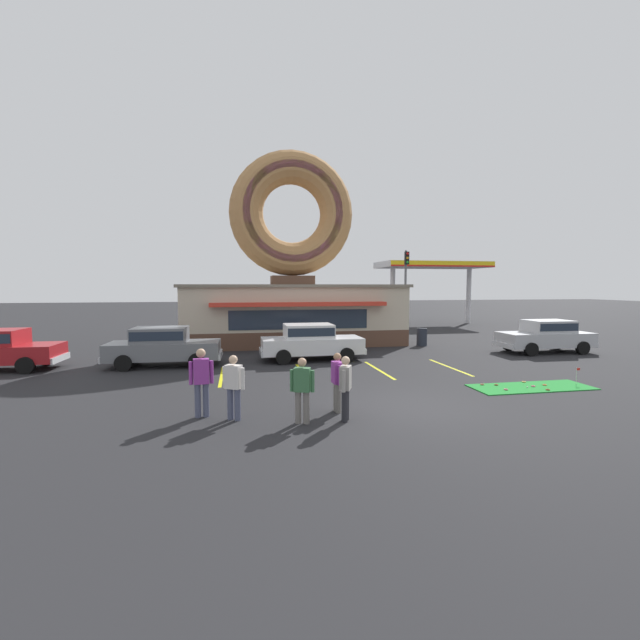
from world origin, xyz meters
TOP-DOWN VIEW (x-y plane):
  - ground_plane at (0.00, 0.00)m, footprint 160.00×160.00m
  - donut_shop_building at (-1.43, 13.94)m, footprint 12.30×6.75m
  - putting_mat at (4.76, 1.31)m, footprint 3.92×1.40m
  - mini_donut_near_left at (3.76, 1.70)m, footprint 0.13×0.13m
  - mini_donut_near_right at (4.93, 1.91)m, footprint 0.13×0.13m
  - mini_donut_mid_left at (3.33, 1.83)m, footprint 0.13×0.13m
  - mini_donut_mid_centre at (4.82, 1.30)m, footprint 0.13×0.13m
  - mini_donut_mid_right at (5.31, 1.39)m, footprint 0.13×0.13m
  - mini_donut_far_left at (4.96, 0.80)m, footprint 0.13×0.13m
  - mini_donut_far_centre at (3.68, 1.07)m, footprint 0.13×0.13m
  - golf_ball at (4.53, 1.20)m, footprint 0.04×0.04m
  - putting_flag_pin at (6.51, 1.36)m, footprint 0.13×0.01m
  - car_white at (-1.41, 7.72)m, footprint 4.57×2.00m
  - car_grey at (-7.58, 7.43)m, footprint 4.59×2.05m
  - car_silver at (10.34, 7.66)m, footprint 4.60×2.06m
  - pedestrian_blue_sweater_man at (-2.00, -0.87)m, footprint 0.37×0.55m
  - pedestrian_hooded_kid at (-5.46, 0.10)m, footprint 0.59×0.28m
  - pedestrian_leather_jacket_man at (-3.06, -0.86)m, footprint 0.57×0.35m
  - pedestrian_clipboard_woman at (-4.67, -0.29)m, footprint 0.53×0.40m
  - pedestrian_beanie_man at (-2.02, -0.10)m, footprint 0.26×0.60m
  - trash_bin at (5.34, 11.03)m, footprint 0.57×0.57m
  - traffic_light_pole at (7.31, 18.29)m, footprint 0.28×0.47m
  - gas_station_canopy at (11.75, 23.46)m, footprint 9.00×4.46m
  - parking_stripe_far_left at (-5.16, 5.00)m, footprint 0.12×3.60m
  - parking_stripe_left at (-2.16, 5.00)m, footprint 0.12×3.60m
  - parking_stripe_mid_left at (0.84, 5.00)m, footprint 0.12×3.60m
  - parking_stripe_centre at (3.84, 5.00)m, footprint 0.12×3.60m

SIDE VIEW (x-z plane):
  - ground_plane at x=0.00m, z-range 0.00..0.00m
  - parking_stripe_far_left at x=-5.16m, z-range 0.00..0.01m
  - parking_stripe_left at x=-2.16m, z-range 0.00..0.01m
  - parking_stripe_mid_left at x=0.84m, z-range 0.00..0.01m
  - parking_stripe_centre at x=3.84m, z-range 0.00..0.01m
  - putting_mat at x=4.76m, z-range 0.00..0.03m
  - mini_donut_near_left at x=3.76m, z-range 0.03..0.07m
  - mini_donut_near_right at x=4.93m, z-range 0.03..0.07m
  - mini_donut_mid_left at x=3.33m, z-range 0.03..0.07m
  - mini_donut_mid_centre at x=4.82m, z-range 0.03..0.07m
  - mini_donut_mid_right at x=5.31m, z-range 0.03..0.07m
  - mini_donut_far_left at x=4.96m, z-range 0.03..0.07m
  - mini_donut_far_centre at x=3.68m, z-range 0.03..0.07m
  - golf_ball at x=4.53m, z-range 0.03..0.07m
  - putting_flag_pin at x=6.51m, z-range 0.16..0.71m
  - trash_bin at x=5.34m, z-range 0.01..0.99m
  - pedestrian_beanie_man at x=-2.02m, z-range 0.08..1.63m
  - car_white at x=-1.41m, z-range 0.07..1.67m
  - car_grey at x=-7.58m, z-range 0.07..1.67m
  - car_silver at x=10.34m, z-range 0.07..1.67m
  - pedestrian_leather_jacket_man at x=-3.06m, z-range 0.08..1.67m
  - pedestrian_blue_sweater_man at x=-2.00m, z-range 0.08..1.67m
  - pedestrian_clipboard_woman at x=-4.67m, z-range 0.08..1.69m
  - pedestrian_hooded_kid at x=-5.46m, z-range 0.10..1.83m
  - traffic_light_pole at x=7.31m, z-range 0.81..6.61m
  - donut_shop_building at x=-1.43m, z-range -1.74..9.22m
  - gas_station_canopy at x=11.75m, z-range 2.21..7.51m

